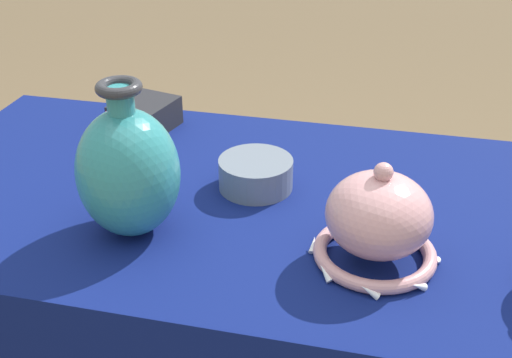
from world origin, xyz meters
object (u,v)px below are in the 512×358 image
Objects in this scene: vase_tall_bulbous at (128,171)px; pot_squat_slate at (256,174)px; mosaic_tile_box at (144,115)px; vase_dome_bell at (378,222)px.

vase_tall_bulbous is 1.91× the size of pot_squat_slate.
vase_tall_bulbous reaches higher than pot_squat_slate.
pot_squat_slate is at bearing -19.80° from mosaic_tile_box.
vase_tall_bulbous is 0.40m from vase_dome_bell.
vase_dome_bell is 1.48× the size of pot_squat_slate.
mosaic_tile_box is at bearing 146.67° from pot_squat_slate.
vase_tall_bulbous is 0.41m from mosaic_tile_box.
pot_squat_slate is at bearing 142.96° from vase_dome_bell.
vase_tall_bulbous reaches higher than vase_dome_bell.
vase_tall_bulbous is at bearing -132.13° from pot_squat_slate.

